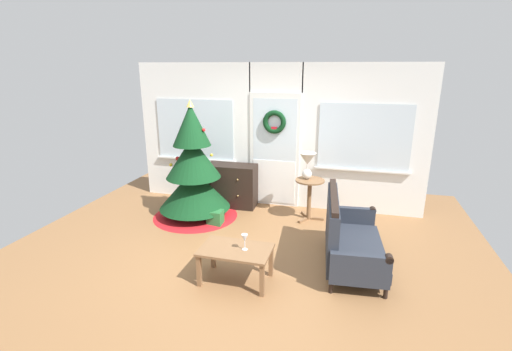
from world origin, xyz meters
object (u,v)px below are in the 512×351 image
dresser_cabinet (232,185)px  side_table (310,191)px  coffee_table (236,253)px  settee_sofa (346,237)px  christmas_tree (194,174)px  table_lamp (307,162)px  gift_box (215,217)px  wine_glass (245,239)px

dresser_cabinet → side_table: 1.48m
coffee_table → settee_sofa: bearing=30.5°
christmas_tree → table_lamp: christmas_tree is taller
christmas_tree → side_table: (1.90, 0.37, -0.25)m
coffee_table → table_lamp: bearing=75.3°
christmas_tree → settee_sofa: christmas_tree is taller
coffee_table → gift_box: bearing=119.3°
christmas_tree → wine_glass: size_ratio=10.17×
dresser_cabinet → gift_box: size_ratio=3.83×
dresser_cabinet → coffee_table: 2.49m
dresser_cabinet → gift_box: dresser_cabinet is taller
side_table → gift_box: (-1.44, -0.61, -0.37)m
christmas_tree → coffee_table: (1.29, -1.72, -0.38)m
table_lamp → wine_glass: 2.21m
dresser_cabinet → settee_sofa: 2.64m
table_lamp → gift_box: (-1.38, -0.65, -0.86)m
table_lamp → wine_glass: table_lamp is taller
dresser_cabinet → christmas_tree: bearing=-125.6°
side_table → wine_glass: size_ratio=3.56×
christmas_tree → dresser_cabinet: (0.45, 0.63, -0.36)m
table_lamp → gift_box: table_lamp is taller
dresser_cabinet → table_lamp: 1.53m
settee_sofa → side_table: bearing=115.5°
coffee_table → dresser_cabinet: bearing=109.5°
side_table → coffee_table: size_ratio=0.82×
christmas_tree → dresser_cabinet: 0.86m
side_table → wine_glass: bearing=-103.7°
settee_sofa → christmas_tree: bearing=159.0°
wine_glass → table_lamp: bearing=78.1°
wine_glass → gift_box: (-0.94, 1.47, -0.45)m
settee_sofa → gift_box: size_ratio=6.51×
side_table → table_lamp: (-0.06, 0.04, 0.49)m
coffee_table → side_table: bearing=73.5°
table_lamp → coffee_table: 2.28m
dresser_cabinet → side_table: dresser_cabinet is taller
wine_glass → dresser_cabinet: bearing=112.0°
table_lamp → coffee_table: (-0.56, -2.13, -0.62)m
settee_sofa → table_lamp: bearing=116.8°
table_lamp → gift_box: bearing=-154.7°
dresser_cabinet → wine_glass: dresser_cabinet is taller
christmas_tree → wine_glass: (1.40, -1.71, -0.18)m
dresser_cabinet → coffee_table: dresser_cabinet is taller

